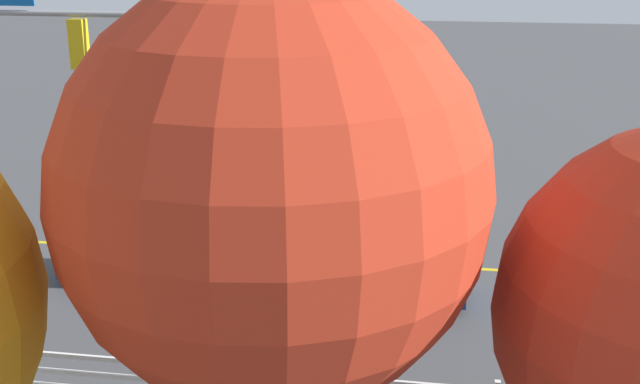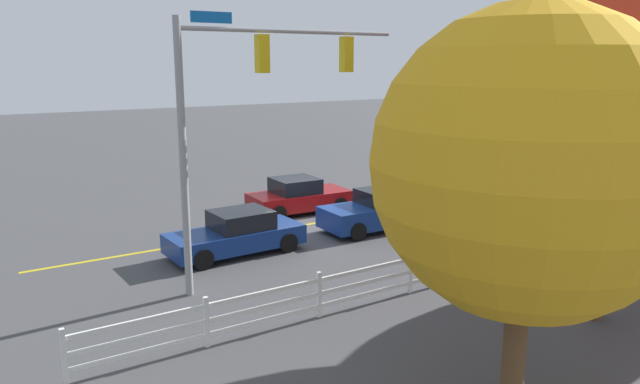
# 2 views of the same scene
# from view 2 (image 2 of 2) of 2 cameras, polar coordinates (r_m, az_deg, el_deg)

# --- Properties ---
(ground_plane) EXTENTS (120.00, 120.00, 0.00)m
(ground_plane) POSITION_cam_2_polar(r_m,az_deg,el_deg) (22.95, -1.13, -3.09)
(ground_plane) COLOR #444447
(lane_center_stripe) EXTENTS (28.00, 0.16, 0.01)m
(lane_center_stripe) POSITION_cam_2_polar(r_m,az_deg,el_deg) (25.20, 6.65, -1.76)
(lane_center_stripe) COLOR gold
(lane_center_stripe) RESTS_ON ground_plane
(signal_assembly) EXTENTS (6.65, 0.38, 7.30)m
(signal_assembly) POSITION_cam_2_polar(r_m,az_deg,el_deg) (16.20, -7.03, 8.71)
(signal_assembly) COLOR gray
(signal_assembly) RESTS_ON ground_plane
(car_0) EXTENTS (4.71, 2.05, 1.39)m
(car_0) POSITION_cam_2_polar(r_m,az_deg,el_deg) (30.26, 22.20, 1.08)
(car_0) COLOR slate
(car_0) RESTS_ON ground_plane
(car_1) EXTENTS (4.18, 2.10, 1.46)m
(car_1) POSITION_cam_2_polar(r_m,az_deg,el_deg) (24.59, -2.05, -0.41)
(car_1) COLOR maroon
(car_1) RESTS_ON ground_plane
(car_2) EXTENTS (4.48, 1.94, 1.48)m
(car_2) POSITION_cam_2_polar(r_m,az_deg,el_deg) (22.27, 5.72, -1.76)
(car_2) COLOR navy
(car_2) RESTS_ON ground_plane
(car_3) EXTENTS (4.42, 1.94, 1.41)m
(car_3) POSITION_cam_2_polar(r_m,az_deg,el_deg) (19.52, -7.90, -3.97)
(car_3) COLOR navy
(car_3) RESTS_ON ground_plane
(white_rail_fence) EXTENTS (26.10, 0.10, 1.15)m
(white_rail_fence) POSITION_cam_2_polar(r_m,az_deg,el_deg) (19.35, 18.31, -4.82)
(white_rail_fence) COLOR white
(white_rail_fence) RESTS_ON ground_plane
(tree_0) EXTENTS (5.16, 5.16, 7.05)m
(tree_0) POSITION_cam_2_polar(r_m,az_deg,el_deg) (10.25, 19.16, 2.48)
(tree_0) COLOR brown
(tree_0) RESTS_ON ground_plane
(tree_1) EXTENTS (5.10, 5.10, 8.17)m
(tree_1) POSITION_cam_2_polar(r_m,az_deg,el_deg) (15.14, 26.34, 9.19)
(tree_1) COLOR brown
(tree_1) RESTS_ON ground_plane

